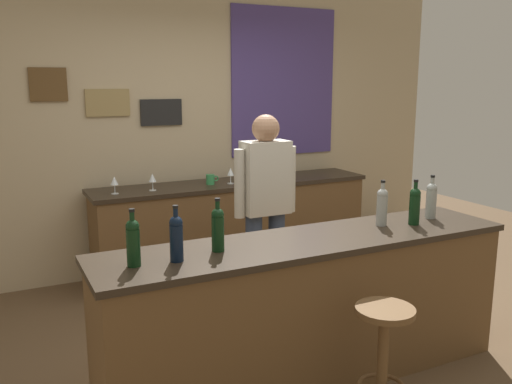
# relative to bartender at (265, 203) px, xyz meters

# --- Properties ---
(ground_plane) EXTENTS (10.00, 10.00, 0.00)m
(ground_plane) POSITION_rel_bartender_xyz_m (-0.17, -0.52, -0.94)
(ground_plane) COLOR brown
(back_wall) EXTENTS (6.00, 0.09, 2.80)m
(back_wall) POSITION_rel_bartender_xyz_m (-0.13, 1.51, 0.48)
(back_wall) COLOR tan
(back_wall) RESTS_ON ground_plane
(bar_counter) EXTENTS (2.68, 0.60, 0.92)m
(bar_counter) POSITION_rel_bartender_xyz_m (-0.17, -0.92, -0.47)
(bar_counter) COLOR brown
(bar_counter) RESTS_ON ground_plane
(side_counter) EXTENTS (2.77, 0.56, 0.90)m
(side_counter) POSITION_rel_bartender_xyz_m (0.23, 1.13, -0.48)
(side_counter) COLOR brown
(side_counter) RESTS_ON ground_plane
(bartender) EXTENTS (0.52, 0.21, 1.62)m
(bartender) POSITION_rel_bartender_xyz_m (0.00, 0.00, 0.00)
(bartender) COLOR #384766
(bartender) RESTS_ON ground_plane
(bar_stool) EXTENTS (0.32, 0.32, 0.68)m
(bar_stool) POSITION_rel_bartender_xyz_m (-0.06, -1.51, -0.48)
(bar_stool) COLOR brown
(bar_stool) RESTS_ON ground_plane
(wine_bottle_a) EXTENTS (0.07, 0.07, 0.31)m
(wine_bottle_a) POSITION_rel_bartender_xyz_m (-1.26, -0.94, 0.12)
(wine_bottle_a) COLOR black
(wine_bottle_a) RESTS_ON bar_counter
(wine_bottle_b) EXTENTS (0.07, 0.07, 0.31)m
(wine_bottle_b) POSITION_rel_bartender_xyz_m (-1.03, -0.96, 0.12)
(wine_bottle_b) COLOR black
(wine_bottle_b) RESTS_ON bar_counter
(wine_bottle_c) EXTENTS (0.07, 0.07, 0.31)m
(wine_bottle_c) POSITION_rel_bartender_xyz_m (-0.77, -0.89, 0.12)
(wine_bottle_c) COLOR black
(wine_bottle_c) RESTS_ON bar_counter
(wine_bottle_d) EXTENTS (0.07, 0.07, 0.31)m
(wine_bottle_d) POSITION_rel_bartender_xyz_m (0.42, -0.86, 0.12)
(wine_bottle_d) COLOR #999E99
(wine_bottle_d) RESTS_ON bar_counter
(wine_bottle_e) EXTENTS (0.07, 0.07, 0.31)m
(wine_bottle_e) POSITION_rel_bartender_xyz_m (0.63, -0.94, 0.12)
(wine_bottle_e) COLOR black
(wine_bottle_e) RESTS_ON bar_counter
(wine_bottle_f) EXTENTS (0.07, 0.07, 0.31)m
(wine_bottle_f) POSITION_rel_bartender_xyz_m (0.86, -0.86, 0.12)
(wine_bottle_f) COLOR #999E99
(wine_bottle_f) RESTS_ON bar_counter
(wine_glass_a) EXTENTS (0.07, 0.07, 0.16)m
(wine_glass_a) POSITION_rel_bartender_xyz_m (-0.93, 1.06, 0.07)
(wine_glass_a) COLOR silver
(wine_glass_a) RESTS_ON side_counter
(wine_glass_b) EXTENTS (0.07, 0.07, 0.16)m
(wine_glass_b) POSITION_rel_bartender_xyz_m (-0.59, 1.06, 0.07)
(wine_glass_b) COLOR silver
(wine_glass_b) RESTS_ON side_counter
(wine_glass_c) EXTENTS (0.07, 0.07, 0.16)m
(wine_glass_c) POSITION_rel_bartender_xyz_m (0.17, 1.05, 0.07)
(wine_glass_c) COLOR silver
(wine_glass_c) RESTS_ON side_counter
(wine_glass_d) EXTENTS (0.07, 0.07, 0.16)m
(wine_glass_d) POSITION_rel_bartender_xyz_m (0.36, 1.11, 0.07)
(wine_glass_d) COLOR silver
(wine_glass_d) RESTS_ON side_counter
(coffee_mug) EXTENTS (0.12, 0.08, 0.09)m
(coffee_mug) POSITION_rel_bartender_xyz_m (-0.01, 1.11, 0.01)
(coffee_mug) COLOR #338C4C
(coffee_mug) RESTS_ON side_counter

